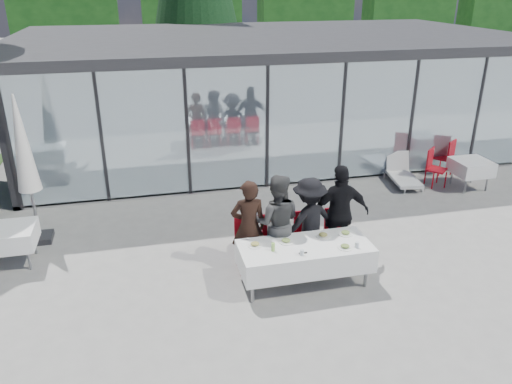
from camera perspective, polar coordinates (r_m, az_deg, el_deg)
ground at (r=9.08m, az=1.27°, el=-9.57°), size 90.00×90.00×0.00m
pavilion at (r=16.29m, az=0.95°, el=13.31°), size 14.80×8.80×3.44m
treeline at (r=35.50m, az=-14.08°, el=18.01°), size 62.50×2.00×4.40m
dining_table at (r=8.65m, az=5.59°, el=-7.29°), size 2.26×0.96×0.75m
diner_a at (r=8.85m, az=-0.86°, el=-3.96°), size 0.65×0.65×1.75m
diner_chair_a at (r=9.08m, az=-0.96°, el=-5.61°), size 0.44×0.44×0.97m
diner_b at (r=8.95m, az=2.39°, el=-3.45°), size 1.10×1.10×1.80m
diner_chair_b at (r=9.19m, az=2.21°, el=-5.25°), size 0.44×0.44×0.97m
diner_c at (r=9.15m, az=6.05°, el=-3.38°), size 1.36×1.36×1.68m
diner_chair_c at (r=9.35m, az=5.81°, el=-4.82°), size 0.44×0.44×0.97m
diner_d at (r=9.31m, az=9.57°, el=-2.44°), size 1.18×1.18×1.87m
diner_chair_d at (r=9.55m, az=9.23°, el=-4.40°), size 0.44×0.44×0.97m
plate_a at (r=8.47m, az=-0.12°, el=-6.02°), size 0.25×0.25×0.07m
plate_b at (r=8.59m, az=3.46°, el=-5.61°), size 0.25×0.25×0.07m
plate_c at (r=8.84m, az=7.68°, el=-4.91°), size 0.25×0.25×0.07m
plate_d at (r=8.97m, az=10.19°, el=-4.65°), size 0.25×0.25×0.07m
plate_extra at (r=8.54m, az=10.14°, el=-6.17°), size 0.25×0.25×0.07m
juice_bottle at (r=8.30m, az=1.97°, el=-6.30°), size 0.06×0.06×0.15m
drinking_glasses at (r=8.39m, az=8.43°, el=-6.42°), size 1.05×0.10×0.10m
folded_eyeglasses at (r=8.29m, az=5.39°, el=-6.96°), size 0.14×0.03×0.01m
spare_table_left at (r=10.22m, az=-26.19°, el=-4.63°), size 0.86×0.86×0.74m
spare_table_right at (r=13.69m, az=23.37°, el=2.61°), size 0.86×0.86×0.74m
spare_chair_a at (r=13.52m, az=19.62°, el=2.86°), size 0.62×0.62×0.97m
spare_chair_b at (r=14.45m, az=20.95°, el=3.94°), size 0.61×0.61×0.97m
market_umbrella at (r=10.44m, az=-25.04°, el=4.16°), size 0.50×0.50×3.00m
lounger at (r=13.56m, az=16.30°, el=2.08°), size 0.80×1.41×0.72m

